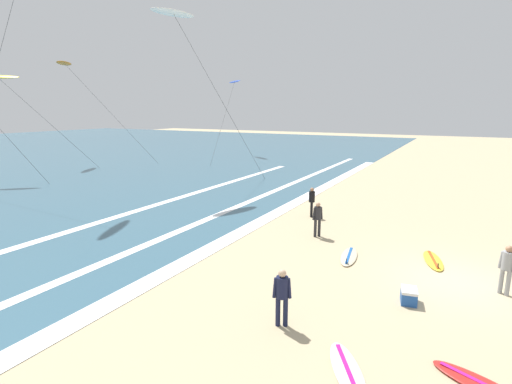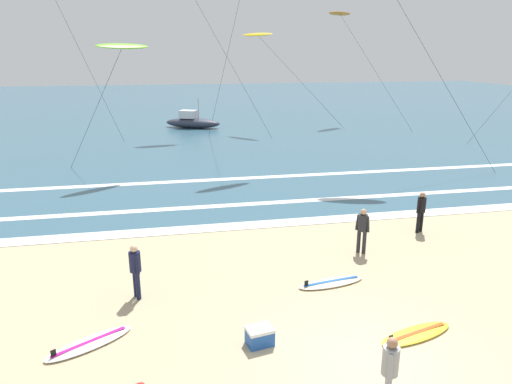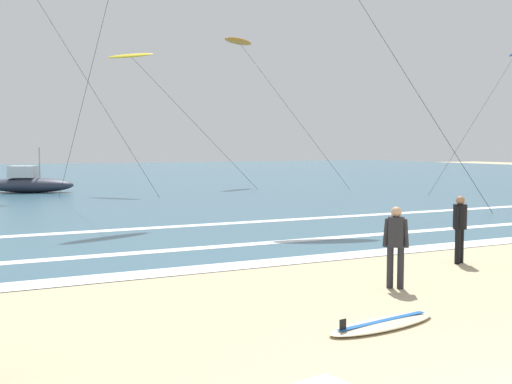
{
  "view_description": "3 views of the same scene",
  "coord_description": "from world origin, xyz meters",
  "px_view_note": "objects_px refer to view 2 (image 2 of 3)",
  "views": [
    {
      "loc": [
        -13.72,
        0.19,
        5.65
      ],
      "look_at": [
        -0.31,
        7.45,
        2.36
      ],
      "focal_mm": 26.84,
      "sensor_mm": 36.0,
      "label": 1
    },
    {
      "loc": [
        -4.27,
        -8.1,
        6.62
      ],
      "look_at": [
        -1.74,
        4.64,
        2.72
      ],
      "focal_mm": 32.46,
      "sensor_mm": 36.0,
      "label": 2
    },
    {
      "loc": [
        -5.38,
        -3.72,
        2.75
      ],
      "look_at": [
        -0.73,
        5.86,
        1.96
      ],
      "focal_mm": 42.9,
      "sensor_mm": 36.0,
      "label": 3
    }
  ],
  "objects_px": {
    "kite_lime_high_left": "(122,47)",
    "cooler_box": "(260,336)",
    "surfer_right_near": "(135,267)",
    "surfboard_near_water": "(416,334)",
    "surfboard_right_spare": "(331,282)",
    "offshore_boat": "(192,122)",
    "surfer_background_far": "(390,368)",
    "kite_yellow_high_right": "(258,35)",
    "surfer_foreground_main": "(421,208)",
    "surfer_mid_group": "(362,227)",
    "surfboard_foreground_flat": "(89,343)",
    "kite_orange_low_near": "(340,14)"
  },
  "relations": [
    {
      "from": "kite_lime_high_left",
      "to": "cooler_box",
      "type": "xyz_separation_m",
      "value": [
        3.91,
        -17.88,
        -6.75
      ]
    },
    {
      "from": "surfer_right_near",
      "to": "surfboard_near_water",
      "type": "distance_m",
      "value": 7.55
    },
    {
      "from": "surfboard_right_spare",
      "to": "offshore_boat",
      "type": "distance_m",
      "value": 31.35
    },
    {
      "from": "surfer_background_far",
      "to": "surfboard_near_water",
      "type": "relative_size",
      "value": 0.73
    },
    {
      "from": "surfer_right_near",
      "to": "surfboard_right_spare",
      "type": "relative_size",
      "value": 0.74
    },
    {
      "from": "surfer_right_near",
      "to": "kite_yellow_high_right",
      "type": "bearing_deg",
      "value": 72.13
    },
    {
      "from": "kite_lime_high_left",
      "to": "cooler_box",
      "type": "bearing_deg",
      "value": -77.65
    },
    {
      "from": "surfer_foreground_main",
      "to": "surfer_mid_group",
      "type": "height_order",
      "value": "same"
    },
    {
      "from": "surfer_background_far",
      "to": "surfboard_foreground_flat",
      "type": "distance_m",
      "value": 6.85
    },
    {
      "from": "surfboard_right_spare",
      "to": "kite_yellow_high_right",
      "type": "distance_m",
      "value": 30.44
    },
    {
      "from": "surfer_mid_group",
      "to": "cooler_box",
      "type": "distance_m",
      "value": 6.38
    },
    {
      "from": "surfer_right_near",
      "to": "offshore_boat",
      "type": "distance_m",
      "value": 31.18
    },
    {
      "from": "surfer_foreground_main",
      "to": "surfer_right_near",
      "type": "xyz_separation_m",
      "value": [
        -10.43,
        -3.03,
        0.0
      ]
    },
    {
      "from": "surfboard_near_water",
      "to": "kite_lime_high_left",
      "type": "distance_m",
      "value": 21.03
    },
    {
      "from": "cooler_box",
      "to": "offshore_boat",
      "type": "bearing_deg",
      "value": 88.93
    },
    {
      "from": "surfer_mid_group",
      "to": "offshore_boat",
      "type": "bearing_deg",
      "value": 97.51
    },
    {
      "from": "surfer_foreground_main",
      "to": "surfboard_foreground_flat",
      "type": "height_order",
      "value": "surfer_foreground_main"
    },
    {
      "from": "surfer_background_far",
      "to": "kite_yellow_high_right",
      "type": "bearing_deg",
      "value": 82.7
    },
    {
      "from": "surfer_foreground_main",
      "to": "kite_orange_low_near",
      "type": "distance_m",
      "value": 32.18
    },
    {
      "from": "surfer_foreground_main",
      "to": "surfer_background_far",
      "type": "bearing_deg",
      "value": -123.36
    },
    {
      "from": "cooler_box",
      "to": "surfer_mid_group",
      "type": "bearing_deg",
      "value": 44.79
    },
    {
      "from": "surfer_right_near",
      "to": "surfboard_foreground_flat",
      "type": "height_order",
      "value": "surfer_right_near"
    },
    {
      "from": "surfer_right_near",
      "to": "surfboard_right_spare",
      "type": "bearing_deg",
      "value": -3.04
    },
    {
      "from": "surfboard_near_water",
      "to": "kite_orange_low_near",
      "type": "bearing_deg",
      "value": 72.4
    },
    {
      "from": "offshore_boat",
      "to": "kite_lime_high_left",
      "type": "bearing_deg",
      "value": -105.94
    },
    {
      "from": "kite_yellow_high_right",
      "to": "surfer_mid_group",
      "type": "bearing_deg",
      "value": -93.9
    },
    {
      "from": "surfboard_foreground_flat",
      "to": "kite_lime_high_left",
      "type": "distance_m",
      "value": 18.47
    },
    {
      "from": "surfboard_foreground_flat",
      "to": "kite_yellow_high_right",
      "type": "distance_m",
      "value": 33.54
    },
    {
      "from": "surfer_right_near",
      "to": "surfboard_foreground_flat",
      "type": "xyz_separation_m",
      "value": [
        -1.02,
        -2.06,
        -0.91
      ]
    },
    {
      "from": "surfer_background_far",
      "to": "surfer_mid_group",
      "type": "bearing_deg",
      "value": 70.16
    },
    {
      "from": "kite_lime_high_left",
      "to": "cooler_box",
      "type": "height_order",
      "value": "kite_lime_high_left"
    },
    {
      "from": "surfer_right_near",
      "to": "offshore_boat",
      "type": "bearing_deg",
      "value": 83.42
    },
    {
      "from": "kite_yellow_high_right",
      "to": "cooler_box",
      "type": "xyz_separation_m",
      "value": [
        -6.35,
        -31.64,
        -7.9
      ]
    },
    {
      "from": "surfboard_foreground_flat",
      "to": "kite_lime_high_left",
      "type": "height_order",
      "value": "kite_lime_high_left"
    },
    {
      "from": "surfer_mid_group",
      "to": "surfboard_right_spare",
      "type": "bearing_deg",
      "value": -132.7
    },
    {
      "from": "surfer_mid_group",
      "to": "kite_orange_low_near",
      "type": "bearing_deg",
      "value": 70.96
    },
    {
      "from": "surfer_foreground_main",
      "to": "kite_lime_high_left",
      "type": "xyz_separation_m",
      "value": [
        -11.41,
        12.03,
        6.01
      ]
    },
    {
      "from": "surfer_right_near",
      "to": "surfer_background_far",
      "type": "bearing_deg",
      "value": -47.44
    },
    {
      "from": "surfer_background_far",
      "to": "cooler_box",
      "type": "relative_size",
      "value": 2.33
    },
    {
      "from": "surfer_mid_group",
      "to": "surfer_background_far",
      "type": "relative_size",
      "value": 1.0
    },
    {
      "from": "surfboard_foreground_flat",
      "to": "offshore_boat",
      "type": "relative_size",
      "value": 0.39
    },
    {
      "from": "surfer_mid_group",
      "to": "kite_lime_high_left",
      "type": "relative_size",
      "value": 0.22
    },
    {
      "from": "surfer_background_far",
      "to": "surfboard_foreground_flat",
      "type": "bearing_deg",
      "value": 150.97
    },
    {
      "from": "surfboard_near_water",
      "to": "surfer_background_far",
      "type": "bearing_deg",
      "value": -131.04
    },
    {
      "from": "kite_lime_high_left",
      "to": "surfboard_foreground_flat",
      "type": "bearing_deg",
      "value": -90.16
    },
    {
      "from": "kite_orange_low_near",
      "to": "surfboard_right_spare",
      "type": "bearing_deg",
      "value": -110.75
    },
    {
      "from": "surfboard_foreground_flat",
      "to": "surfer_background_far",
      "type": "bearing_deg",
      "value": -29.03
    },
    {
      "from": "surfboard_right_spare",
      "to": "surfboard_near_water",
      "type": "xyz_separation_m",
      "value": [
        1.12,
        -2.93,
        0.0
      ]
    },
    {
      "from": "surfboard_near_water",
      "to": "surfer_right_near",
      "type": "bearing_deg",
      "value": 154.5
    },
    {
      "from": "surfboard_near_water",
      "to": "offshore_boat",
      "type": "bearing_deg",
      "value": 95.33
    }
  ]
}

